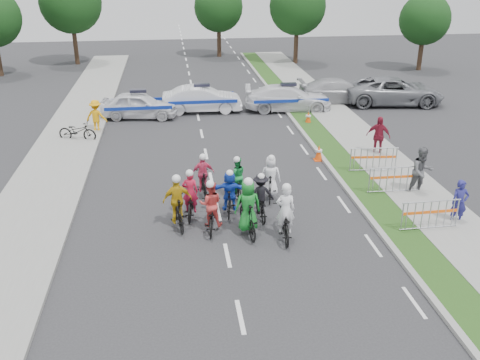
{
  "coord_description": "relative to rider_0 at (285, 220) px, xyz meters",
  "views": [
    {
      "loc": [
        -1.45,
        -13.94,
        8.43
      ],
      "look_at": [
        0.81,
        3.19,
        1.1
      ],
      "focal_mm": 40.0,
      "sensor_mm": 36.0,
      "label": 1
    }
  ],
  "objects": [
    {
      "name": "marshal_hiviz",
      "position": [
        -7.21,
        12.1,
        0.2
      ],
      "size": [
        1.21,
        0.88,
        1.67
      ],
      "primitive_type": "imported",
      "rotation": [
        0.0,
        0.0,
        2.88
      ],
      "color": "orange",
      "rests_on": "ground"
    },
    {
      "name": "grass_strip",
      "position": [
        3.86,
        4.11,
        -0.58
      ],
      "size": [
        1.2,
        60.0,
        0.11
      ],
      "primitive_type": "cube",
      "color": "#204315",
      "rests_on": "ground"
    },
    {
      "name": "police_car_2",
      "position": [
        3.33,
        14.89,
        0.09
      ],
      "size": [
        5.2,
        2.61,
        1.45
      ],
      "primitive_type": "imported",
      "rotation": [
        0.0,
        0.0,
        1.45
      ],
      "color": "white",
      "rests_on": "ground"
    },
    {
      "name": "rider_8",
      "position": [
        -1.14,
        3.27,
        -0.01
      ],
      "size": [
        0.73,
        1.67,
        1.66
      ],
      "rotation": [
        0.0,
        0.0,
        3.23
      ],
      "color": "black",
      "rests_on": "ground"
    },
    {
      "name": "tree_2",
      "position": [
        16.06,
        25.11,
        3.2
      ],
      "size": [
        3.85,
        3.85,
        5.77
      ],
      "color": "#382619",
      "rests_on": "ground"
    },
    {
      "name": "barrier_0",
      "position": [
        4.76,
        -0.24,
        -0.08
      ],
      "size": [
        2.01,
        0.54,
        1.12
      ],
      "primitive_type": null,
      "rotation": [
        0.0,
        0.0,
        0.02
      ],
      "color": "#A5A8AD",
      "rests_on": "ground"
    },
    {
      "name": "cone_0",
      "position": [
        2.95,
        6.67,
        -0.3
      ],
      "size": [
        0.4,
        0.4,
        0.7
      ],
      "color": "#F24C0C",
      "rests_on": "ground"
    },
    {
      "name": "civilian_sedan",
      "position": [
        6.8,
        16.19,
        0.09
      ],
      "size": [
        5.11,
        2.29,
        1.45
      ],
      "primitive_type": "imported",
      "rotation": [
        0.0,
        0.0,
        1.52
      ],
      "color": "#A1A1A6",
      "rests_on": "ground"
    },
    {
      "name": "rider_9",
      "position": [
        -2.35,
        3.62,
        0.02
      ],
      "size": [
        0.87,
        1.64,
        1.69
      ],
      "rotation": [
        0.0,
        0.0,
        3.21
      ],
      "color": "black",
      "rests_on": "ground"
    },
    {
      "name": "rider_0",
      "position": [
        0.0,
        0.0,
        0.0
      ],
      "size": [
        0.84,
        1.95,
        1.93
      ],
      "rotation": [
        0.0,
        0.0,
        3.04
      ],
      "color": "black",
      "rests_on": "ground"
    },
    {
      "name": "parked_bike",
      "position": [
        -8.0,
        10.77,
        -0.14
      ],
      "size": [
        2.01,
        1.18,
        1.0
      ],
      "primitive_type": "imported",
      "rotation": [
        0.0,
        0.0,
        1.28
      ],
      "color": "black",
      "rests_on": "ground"
    },
    {
      "name": "rider_5",
      "position": [
        -1.55,
        1.94,
        0.08
      ],
      "size": [
        1.38,
        1.65,
        1.68
      ],
      "rotation": [
        0.0,
        0.0,
        2.98
      ],
      "color": "black",
      "rests_on": "ground"
    },
    {
      "name": "rider_6",
      "position": [
        -2.91,
        1.94,
        -0.05
      ],
      "size": [
        0.83,
        1.8,
        1.77
      ],
      "rotation": [
        0.0,
        0.0,
        3.01
      ],
      "color": "black",
      "rests_on": "ground"
    },
    {
      "name": "curb_right",
      "position": [
        3.16,
        4.11,
        -0.58
      ],
      "size": [
        0.2,
        60.0,
        0.12
      ],
      "primitive_type": "cube",
      "color": "gray",
      "rests_on": "ground"
    },
    {
      "name": "sidewalk_right",
      "position": [
        5.66,
        4.11,
        -0.57
      ],
      "size": [
        2.4,
        60.0,
        0.13
      ],
      "primitive_type": "cube",
      "color": "gray",
      "rests_on": "ground"
    },
    {
      "name": "rider_7",
      "position": [
        0.08,
        2.96,
        0.06
      ],
      "size": [
        0.82,
        1.75,
        1.77
      ],
      "rotation": [
        0.0,
        0.0,
        2.95
      ],
      "color": "black",
      "rests_on": "ground"
    },
    {
      "name": "ground",
      "position": [
        -1.94,
        -0.89,
        -0.64
      ],
      "size": [
        90.0,
        90.0,
        0.0
      ],
      "primitive_type": "plane",
      "color": "#28282B",
      "rests_on": "ground"
    },
    {
      "name": "sidewalk_left",
      "position": [
        -8.44,
        4.11,
        -0.57
      ],
      "size": [
        3.0,
        60.0,
        0.13
      ],
      "primitive_type": "cube",
      "color": "gray",
      "rests_on": "ground"
    },
    {
      "name": "barrier_1",
      "position": [
        4.76,
        2.74,
        -0.08
      ],
      "size": [
        2.01,
        0.52,
        1.12
      ],
      "primitive_type": null,
      "rotation": [
        0.0,
        0.0,
        -0.01
      ],
      "color": "#A5A8AD",
      "rests_on": "ground"
    },
    {
      "name": "rider_2",
      "position": [
        -2.3,
        0.84,
        0.03
      ],
      "size": [
        0.81,
        1.82,
        1.8
      ],
      "rotation": [
        0.0,
        0.0,
        3.04
      ],
      "color": "black",
      "rests_on": "ground"
    },
    {
      "name": "spectator_0",
      "position": [
        5.97,
        0.18,
        0.15
      ],
      "size": [
        0.6,
        0.42,
        1.58
      ],
      "primitive_type": "imported",
      "rotation": [
        0.0,
        0.0,
        -0.07
      ],
      "color": "navy",
      "rests_on": "ground"
    },
    {
      "name": "tree_4",
      "position": [
        1.06,
        33.11,
        3.55
      ],
      "size": [
        4.2,
        4.2,
        6.3
      ],
      "color": "#382619",
      "rests_on": "ground"
    },
    {
      "name": "police_car_1",
      "position": [
        -1.64,
        15.21,
        0.11
      ],
      "size": [
        4.55,
        1.69,
        1.49
      ],
      "primitive_type": "imported",
      "rotation": [
        0.0,
        0.0,
        1.54
      ],
      "color": "white",
      "rests_on": "ground"
    },
    {
      "name": "spectator_2",
      "position": [
        5.72,
        6.93,
        0.27
      ],
      "size": [
        1.14,
        0.92,
        1.82
      ],
      "primitive_type": "imported",
      "rotation": [
        0.0,
        0.0,
        -0.52
      ],
      "color": "maroon",
      "rests_on": "ground"
    },
    {
      "name": "barrier_2",
      "position": [
        4.76,
        4.89,
        -0.08
      ],
      "size": [
        2.03,
        0.66,
        1.12
      ],
      "primitive_type": null,
      "rotation": [
        0.0,
        0.0,
        -0.08
      ],
      "color": "#A5A8AD",
      "rests_on": "ground"
    },
    {
      "name": "spectator_1",
      "position": [
        5.75,
        2.6,
        0.3
      ],
      "size": [
        0.99,
        0.82,
        1.88
      ],
      "primitive_type": "imported",
      "rotation": [
        0.0,
        0.0,
        0.12
      ],
      "color": "#4F5054",
      "rests_on": "ground"
    },
    {
      "name": "tree_1",
      "position": [
        7.06,
        29.11,
        3.9
      ],
      "size": [
        4.55,
        4.55,
        6.82
      ],
      "color": "#382619",
      "rests_on": "ground"
    },
    {
      "name": "tree_3",
      "position": [
        -10.94,
        31.11,
        4.25
      ],
      "size": [
        4.9,
        4.9,
        7.35
      ],
      "color": "#382619",
      "rests_on": "ground"
    },
    {
      "name": "rider_1",
      "position": [
        -1.14,
        0.4,
        0.14
      ],
      "size": [
        0.9,
        1.96,
        2.01
      ],
      "rotation": [
        0.0,
        0.0,
        3.26
      ],
      "color": "black",
      "rests_on": "ground"
    },
    {
      "name": "rider_4",
      "position": [
        -0.54,
        1.52,
        0.02
      ],
      "size": [
        0.94,
        1.66,
        1.67
      ],
      "rotation": [
        0.0,
        0.0,
        3.17
      ],
      "color": "black",
      "rests_on": "ground"
    },
    {
      "name": "cone_1",
      "position": [
        3.84,
        12.07,
        -0.3
      ],
      "size": [
        0.4,
        0.4,
        0.7
      ],
      "color": "#F24C0C",
      "rests_on": "ground"
    },
    {
      "name": "rider_3",
      "position": [
        -3.36,
        1.19,
        0.1
      ],
      "size": [
        1.01,
        1.88,
        1.91
      ],
      "rotation": [
        0.0,
        0.0,
        3.3
      ],
      "color": "black",
      "rests_on": "ground"
    },
    {
      "name": "civilian_suv",
      "position": [
        9.96,
        15.44,
        0.18
      ],
      "size": [
        6.15,
        3.45,
        1.62
      ],
      "primitive_type": "imported",
      "rotation": [
        0.0,
        0.0,
        1.44
      ],
      "color": "gray",
      "rests_on": "ground"
    },
    {
      "name": "police_car_0",
      "position": [
        -5.17,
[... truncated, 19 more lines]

